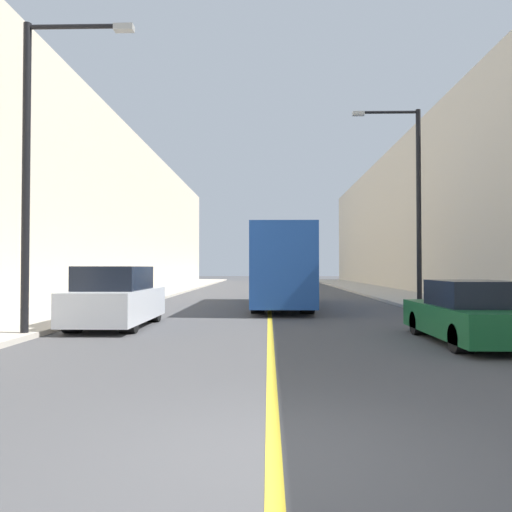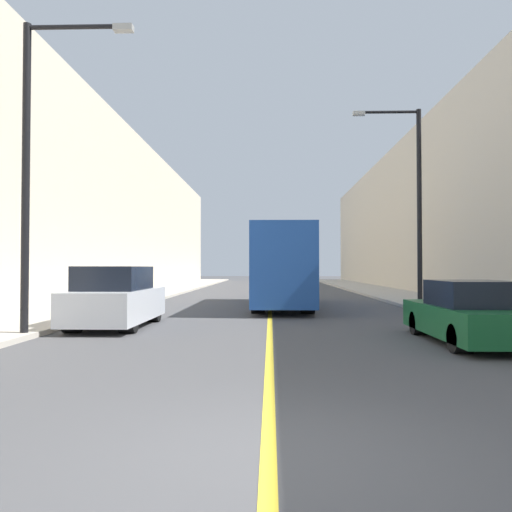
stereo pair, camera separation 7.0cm
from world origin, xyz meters
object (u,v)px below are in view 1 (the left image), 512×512
object	(u,v)px
parked_suv_left	(116,299)
street_lamp_right	(413,194)
street_lamp_left	(36,155)
bus	(280,266)
car_right_near	(470,315)

from	to	relation	value
parked_suv_left	street_lamp_right	world-z (taller)	street_lamp_right
street_lamp_left	bus	bearing A→B (deg)	57.45
parked_suv_left	street_lamp_right	distance (m)	12.87
parked_suv_left	street_lamp_right	bearing A→B (deg)	29.61
car_right_near	street_lamp_left	xyz separation A→B (m)	(-10.71, 0.57, 4.01)
bus	parked_suv_left	xyz separation A→B (m)	(-5.13, -7.79, -1.00)
parked_suv_left	car_right_near	xyz separation A→B (m)	(9.35, -2.94, -0.17)
street_lamp_left	street_lamp_right	xyz separation A→B (m)	(11.99, 8.42, 0.18)
street_lamp_right	parked_suv_left	bearing A→B (deg)	-150.39
bus	parked_suv_left	distance (m)	9.38
parked_suv_left	car_right_near	bearing A→B (deg)	-17.44
car_right_near	street_lamp_left	size ratio (longest dim) A/B	0.59
street_lamp_left	car_right_near	bearing A→B (deg)	-3.03
bus	street_lamp_left	bearing A→B (deg)	-122.55
car_right_near	street_lamp_left	distance (m)	11.45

